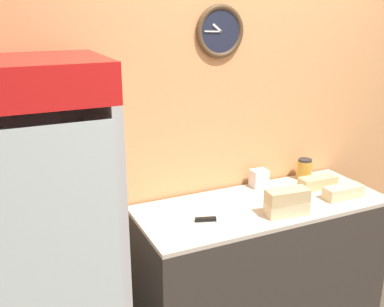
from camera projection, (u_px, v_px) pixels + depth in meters
wall_back at (236, 120)px, 2.97m from camera, size 5.20×0.09×2.70m
prep_counter at (260, 266)px, 2.93m from camera, size 1.59×0.63×0.90m
beverage_cooler at (35, 228)px, 2.24m from camera, size 0.76×0.68×1.85m
sandwich_stack_bottom at (287, 208)px, 2.63m from camera, size 0.26×0.13×0.08m
sandwich_stack_middle at (287, 196)px, 2.61m from camera, size 0.26×0.13×0.08m
sandwich_flat_left at (343, 192)px, 2.86m from camera, size 0.27×0.10×0.08m
sandwich_flat_right at (318, 182)px, 3.02m from camera, size 0.26×0.11×0.08m
chefs_knife at (218, 219)px, 2.57m from camera, size 0.35×0.15×0.02m
condiment_jar at (304, 169)px, 3.17m from camera, size 0.10×0.10×0.15m
napkin_dispenser at (259, 178)px, 3.04m from camera, size 0.11×0.09×0.12m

